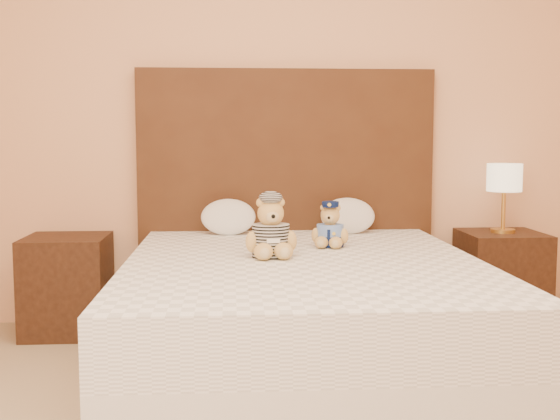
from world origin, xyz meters
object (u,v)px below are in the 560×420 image
object	(u,v)px
teddy_prisoner	(271,227)
nightstand_right	(501,279)
nightstand_left	(67,285)
bed	(303,318)
teddy_police	(330,224)
pillow_left	(228,215)
lamp	(504,181)
pillow_right	(348,214)

from	to	relation	value
teddy_prisoner	nightstand_right	bearing A→B (deg)	22.36
nightstand_left	teddy_prisoner	xyz separation A→B (m)	(1.10, -0.74, 0.42)
bed	teddy_police	size ratio (longest dim) A/B	8.79
bed	pillow_left	world-z (taller)	pillow_left
lamp	pillow_left	distance (m)	1.61
nightstand_right	teddy_police	world-z (taller)	teddy_police
bed	nightstand_right	xyz separation A→B (m)	(1.25, 0.80, -0.00)
teddy_police	pillow_right	world-z (taller)	teddy_police
bed	teddy_prisoner	world-z (taller)	teddy_prisoner
teddy_police	pillow_left	size ratio (longest dim) A/B	0.73
nightstand_right	lamp	xyz separation A→B (m)	(-0.00, 0.00, 0.57)
bed	teddy_police	bearing A→B (deg)	63.06
nightstand_right	teddy_police	xyz separation A→B (m)	(-1.08, -0.46, 0.39)
teddy_prisoner	pillow_left	size ratio (longest dim) A/B	0.91
lamp	bed	bearing A→B (deg)	-147.38
nightstand_left	nightstand_right	bearing A→B (deg)	0.00
bed	lamp	xyz separation A→B (m)	(1.25, 0.80, 0.57)
lamp	teddy_police	world-z (taller)	lamp
bed	nightstand_right	distance (m)	1.48
teddy_police	teddy_prisoner	world-z (taller)	teddy_prisoner
teddy_police	pillow_right	size ratio (longest dim) A/B	0.72
teddy_police	lamp	bearing A→B (deg)	38.02
bed	nightstand_right	size ratio (longest dim) A/B	3.64
teddy_police	pillow_left	distance (m)	0.71
pillow_left	pillow_right	bearing A→B (deg)	0.00
teddy_police	teddy_prisoner	bearing A→B (deg)	-123.68
bed	teddy_police	world-z (taller)	teddy_police
lamp	pillow_left	bearing A→B (deg)	178.92
bed	nightstand_left	distance (m)	1.48
bed	lamp	distance (m)	1.59
bed	teddy_prisoner	distance (m)	0.44
pillow_left	pillow_right	distance (m)	0.69
lamp	pillow_right	xyz separation A→B (m)	(-0.91, 0.03, -0.19)
nightstand_left	teddy_police	world-z (taller)	teddy_police
nightstand_right	pillow_right	bearing A→B (deg)	178.11
bed	teddy_prisoner	size ratio (longest dim) A/B	7.09
teddy_police	pillow_right	xyz separation A→B (m)	(0.17, 0.49, -0.00)
nightstand_left	pillow_left	distance (m)	0.98
nightstand_right	pillow_left	world-z (taller)	pillow_left
lamp	teddy_police	bearing A→B (deg)	-156.78
nightstand_right	teddy_prisoner	bearing A→B (deg)	-151.96
pillow_left	nightstand_right	bearing A→B (deg)	-1.08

